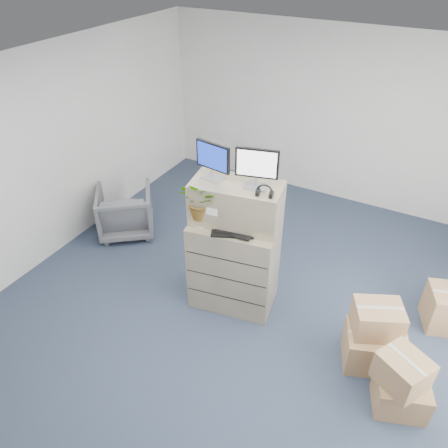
{
  "coord_description": "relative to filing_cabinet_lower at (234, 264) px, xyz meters",
  "views": [
    {
      "loc": [
        1.56,
        -3.21,
        3.97
      ],
      "look_at": [
        -0.42,
        0.4,
        1.11
      ],
      "focal_mm": 35.0,
      "sensor_mm": 36.0,
      "label": 1
    }
  ],
  "objects": [
    {
      "name": "cardboard_boxes",
      "position": [
        2.09,
        0.11,
        -0.27
      ],
      "size": [
        1.51,
        2.03,
        0.76
      ],
      "color": "#9F704D",
      "rests_on": "ground"
    },
    {
      "name": "monitor_right",
      "position": [
        0.2,
        0.08,
        1.33
      ],
      "size": [
        0.44,
        0.23,
        0.45
      ],
      "rotation": [
        0.0,
        0.0,
        0.26
      ],
      "color": "#99999E",
      "rests_on": "filing_cabinet_upper"
    },
    {
      "name": "filing_cabinet_lower",
      "position": [
        0.0,
        0.0,
        0.0
      ],
      "size": [
        1.08,
        0.77,
        1.16
      ],
      "primitive_type": "cube",
      "rotation": [
        0.0,
        0.0,
        0.17
      ],
      "color": "#827959",
      "rests_on": "ground"
    },
    {
      "name": "mouse",
      "position": [
        0.38,
        -0.05,
        0.6
      ],
      "size": [
        0.11,
        0.07,
        0.04
      ],
      "primitive_type": "ellipsoid",
      "rotation": [
        0.0,
        0.0,
        -0.1
      ],
      "color": "silver",
      "rests_on": "filing_cabinet_lower"
    },
    {
      "name": "monitor_left",
      "position": [
        -0.28,
        0.03,
        1.31
      ],
      "size": [
        0.43,
        0.19,
        0.42
      ],
      "rotation": [
        0.0,
        0.0,
        -0.15
      ],
      "color": "#99999E",
      "rests_on": "filing_cabinet_upper"
    },
    {
      "name": "filing_cabinet_upper",
      "position": [
        -0.01,
        0.05,
        0.83
      ],
      "size": [
        1.06,
        0.66,
        0.5
      ],
      "primitive_type": "cube",
      "rotation": [
        0.0,
        0.0,
        0.17
      ],
      "color": "#827959",
      "rests_on": "filing_cabinet_lower"
    },
    {
      "name": "headphones",
      "position": [
        0.35,
        -0.03,
        1.12
      ],
      "size": [
        0.17,
        0.05,
        0.17
      ],
      "primitive_type": "torus",
      "rotation": [
        1.57,
        0.0,
        0.17
      ],
      "color": "black",
      "rests_on": "filing_cabinet_upper"
    },
    {
      "name": "wall_back",
      "position": [
        0.27,
        3.13,
        0.82
      ],
      "size": [
        6.0,
        0.02,
        2.8
      ],
      "primitive_type": "cube",
      "color": "silver",
      "rests_on": "ground"
    },
    {
      "name": "water_bottle",
      "position": [
        0.07,
        0.07,
        0.73
      ],
      "size": [
        0.08,
        0.08,
        0.3
      ],
      "primitive_type": "cylinder",
      "color": "gray",
      "rests_on": "filing_cabinet_lower"
    },
    {
      "name": "external_drive",
      "position": [
        0.37,
        0.16,
        0.61
      ],
      "size": [
        0.23,
        0.18,
        0.06
      ],
      "primitive_type": "cube",
      "rotation": [
        0.0,
        0.0,
        0.16
      ],
      "color": "black",
      "rests_on": "filing_cabinet_lower"
    },
    {
      "name": "potted_plant",
      "position": [
        -0.32,
        -0.16,
        0.84
      ],
      "size": [
        0.48,
        0.52,
        0.45
      ],
      "rotation": [
        0.0,
        0.0,
        0.17
      ],
      "color": "#A1C39D",
      "rests_on": "filing_cabinet_lower"
    },
    {
      "name": "phone_dock",
      "position": [
        -0.09,
        0.04,
        0.63
      ],
      "size": [
        0.07,
        0.07,
        0.15
      ],
      "rotation": [
        0.0,
        0.0,
        0.17
      ],
      "color": "silver",
      "rests_on": "filing_cabinet_lower"
    },
    {
      "name": "tissue_box",
      "position": [
        0.32,
        0.13,
        0.7
      ],
      "size": [
        0.32,
        0.23,
        0.11
      ],
      "primitive_type": "cube",
      "rotation": [
        0.0,
        0.0,
        0.33
      ],
      "color": "#3B82C9",
      "rests_on": "external_drive"
    },
    {
      "name": "office_chair",
      "position": [
        -2.13,
        0.54,
        -0.18
      ],
      "size": [
        1.07,
        1.06,
        0.81
      ],
      "primitive_type": "imported",
      "rotation": [
        0.0,
        0.0,
        3.8
      ],
      "color": "#58585C",
      "rests_on": "ground"
    },
    {
      "name": "ground",
      "position": [
        0.27,
        -0.38,
        -0.58
      ],
      "size": [
        7.0,
        7.0,
        0.0
      ],
      "primitive_type": "plane",
      "color": "#2A364C",
      "rests_on": "ground"
    },
    {
      "name": "keyboard",
      "position": [
        0.06,
        -0.16,
        0.59
      ],
      "size": [
        0.51,
        0.37,
        0.02
      ],
      "primitive_type": "cube",
      "rotation": [
        0.0,
        0.0,
        0.41
      ],
      "color": "black",
      "rests_on": "filing_cabinet_lower"
    }
  ]
}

